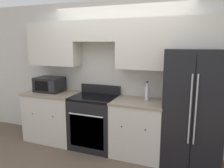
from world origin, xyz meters
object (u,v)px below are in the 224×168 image
object	(u,v)px
microwave	(49,84)
oven_range	(94,122)
refrigerator	(193,109)
bottle	(147,93)

from	to	relation	value
microwave	oven_range	bearing A→B (deg)	-3.62
oven_range	microwave	bearing A→B (deg)	176.38
refrigerator	bottle	world-z (taller)	refrigerator
microwave	bottle	world-z (taller)	bottle
refrigerator	microwave	world-z (taller)	refrigerator
bottle	oven_range	bearing A→B (deg)	-172.89
refrigerator	microwave	xyz separation A→B (m)	(-2.62, 0.02, 0.18)
refrigerator	microwave	bearing A→B (deg)	179.49
oven_range	microwave	size ratio (longest dim) A/B	2.11
oven_range	microwave	world-z (taller)	microwave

